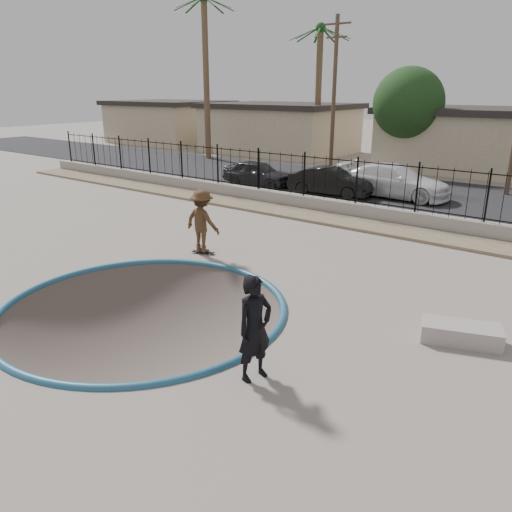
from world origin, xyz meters
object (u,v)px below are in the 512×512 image
object	(u,v)px
concrete_ledge	(461,333)
skateboard	(203,252)
car_c	(395,181)
car_b	(331,182)
skater	(202,224)
car_a	(258,173)
videographer	(255,328)

from	to	relation	value
concrete_ledge	skateboard	bearing A→B (deg)	172.74
skateboard	car_c	world-z (taller)	car_c
concrete_ledge	car_b	size ratio (longest dim) A/B	0.39
concrete_ledge	car_c	distance (m)	14.80
skater	car_c	world-z (taller)	skater
skater	skateboard	xyz separation A→B (m)	(-0.00, 0.00, -0.94)
car_b	skater	bearing A→B (deg)	-178.98
skateboard	car_a	xyz separation A→B (m)	(-5.62, 10.40, 0.65)
car_a	car_c	size ratio (longest dim) A/B	0.73
skater	videographer	distance (m)	7.47
videographer	skateboard	bearing A→B (deg)	64.22
concrete_ledge	car_a	world-z (taller)	car_a
skater	car_b	distance (m)	10.55
car_a	car_b	size ratio (longest dim) A/B	0.95
car_a	car_c	world-z (taller)	car_c
car_a	videographer	bearing A→B (deg)	-146.42
concrete_ledge	car_b	xyz separation A→B (m)	(-9.56, 11.55, 0.52)
skater	concrete_ledge	size ratio (longest dim) A/B	1.24
skateboard	car_a	size ratio (longest dim) A/B	0.20
skater	car_b	world-z (taller)	skater
skateboard	videographer	world-z (taller)	videographer
car_c	car_b	bearing A→B (deg)	120.45
videographer	concrete_ledge	distance (m)	4.62
car_b	car_c	xyz separation A→B (m)	(2.65, 1.52, 0.10)
videographer	car_a	distance (m)	18.96
skater	videographer	world-z (taller)	videographer
skateboard	car_c	xyz separation A→B (m)	(1.48, 12.00, 0.76)
car_b	car_c	size ratio (longest dim) A/B	0.77
car_a	car_b	bearing A→B (deg)	-92.27
skateboard	concrete_ledge	size ratio (longest dim) A/B	0.48
skateboard	car_b	bearing A→B (deg)	77.58
videographer	concrete_ledge	size ratio (longest dim) A/B	1.26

